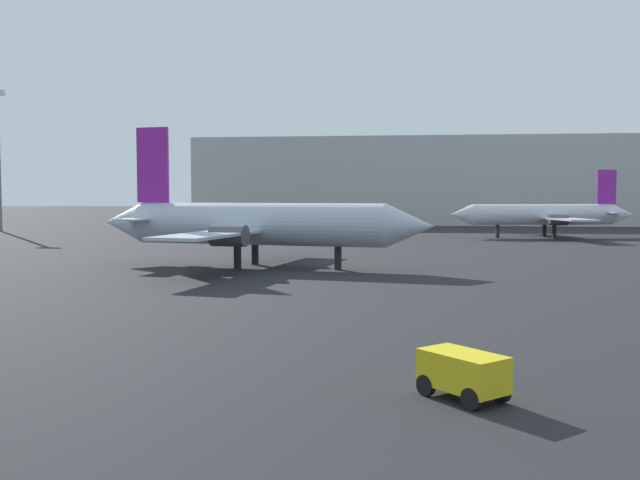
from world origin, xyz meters
TOP-DOWN VIEW (x-y plane):
  - airplane_on_taxiway at (-13.90, 44.51)m, footprint 27.33×24.36m
  - airplane_far_left at (15.35, 85.18)m, footprint 24.44×21.00m
  - baggage_cart at (-0.66, 10.25)m, footprint 2.59×2.64m
  - terminal_building at (0.49, 131.71)m, footprint 84.62×27.38m

SIDE VIEW (x-z plane):
  - baggage_cart at x=-0.66m, z-range 0.11..1.41m
  - airplane_far_left at x=15.35m, z-range -1.40..7.38m
  - airplane_on_taxiway at x=-13.90m, z-range -2.16..8.85m
  - terminal_building at x=0.49m, z-range 0.00..16.00m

